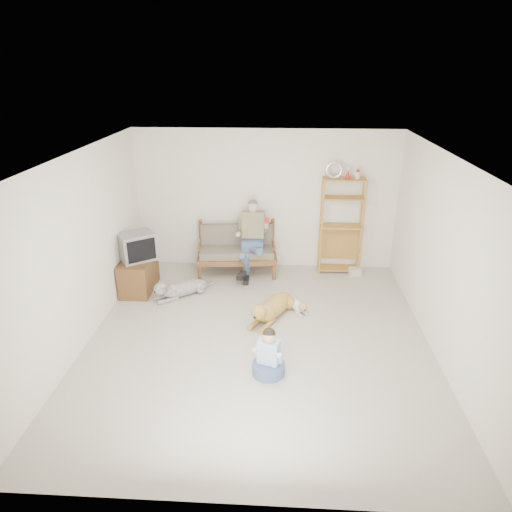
# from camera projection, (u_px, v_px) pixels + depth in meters

# --- Properties ---
(floor) EXTENTS (5.50, 5.50, 0.00)m
(floor) POSITION_uv_depth(u_px,v_px,m) (258.00, 340.00, 6.77)
(floor) COLOR beige
(floor) RESTS_ON ground
(ceiling) EXTENTS (5.50, 5.50, 0.00)m
(ceiling) POSITION_uv_depth(u_px,v_px,m) (258.00, 157.00, 5.71)
(ceiling) COLOR silver
(ceiling) RESTS_ON ground
(wall_back) EXTENTS (5.00, 0.00, 5.00)m
(wall_back) POSITION_uv_depth(u_px,v_px,m) (266.00, 200.00, 8.77)
(wall_back) COLOR silver
(wall_back) RESTS_ON ground
(wall_front) EXTENTS (5.00, 0.00, 5.00)m
(wall_front) POSITION_uv_depth(u_px,v_px,m) (240.00, 387.00, 3.71)
(wall_front) COLOR silver
(wall_front) RESTS_ON ground
(wall_left) EXTENTS (0.00, 5.50, 5.50)m
(wall_left) POSITION_uv_depth(u_px,v_px,m) (80.00, 252.00, 6.37)
(wall_left) COLOR silver
(wall_left) RESTS_ON ground
(wall_right) EXTENTS (0.00, 5.50, 5.50)m
(wall_right) POSITION_uv_depth(u_px,v_px,m) (444.00, 260.00, 6.11)
(wall_right) COLOR silver
(wall_right) RESTS_ON ground
(loveseat) EXTENTS (1.56, 0.83, 0.95)m
(loveseat) POSITION_uv_depth(u_px,v_px,m) (237.00, 249.00, 8.77)
(loveseat) COLOR brown
(loveseat) RESTS_ON ground
(man) EXTENTS (0.55, 0.79, 1.28)m
(man) POSITION_uv_depth(u_px,v_px,m) (251.00, 244.00, 8.51)
(man) COLOR #495A86
(man) RESTS_ON loveseat
(etagere) EXTENTS (0.82, 0.36, 2.15)m
(etagere) POSITION_uv_depth(u_px,v_px,m) (341.00, 225.00, 8.66)
(etagere) COLOR #BE863B
(etagere) RESTS_ON ground
(book_stack) EXTENTS (0.24, 0.19, 0.14)m
(book_stack) POSITION_uv_depth(u_px,v_px,m) (355.00, 272.00, 8.81)
(book_stack) COLOR white
(book_stack) RESTS_ON ground
(tv_stand) EXTENTS (0.50, 0.90, 0.60)m
(tv_stand) POSITION_uv_depth(u_px,v_px,m) (138.00, 274.00, 8.15)
(tv_stand) COLOR brown
(tv_stand) RESTS_ON ground
(crt_tv) EXTENTS (0.74, 0.72, 0.48)m
(crt_tv) POSITION_uv_depth(u_px,v_px,m) (137.00, 246.00, 7.94)
(crt_tv) COLOR slate
(crt_tv) RESTS_ON tv_stand
(wall_outlet) EXTENTS (0.12, 0.02, 0.08)m
(wall_outlet) POSITION_uv_depth(u_px,v_px,m) (204.00, 250.00, 9.23)
(wall_outlet) COLOR silver
(wall_outlet) RESTS_ON ground
(golden_retriever) EXTENTS (0.74, 1.27, 0.42)m
(golden_retriever) POSITION_uv_depth(u_px,v_px,m) (271.00, 308.00, 7.29)
(golden_retriever) COLOR #C29443
(golden_retriever) RESTS_ON ground
(shaggy_dog) EXTENTS (0.96, 0.84, 0.36)m
(shaggy_dog) POSITION_uv_depth(u_px,v_px,m) (179.00, 289.00, 7.97)
(shaggy_dog) COLOR silver
(shaggy_dog) RESTS_ON ground
(terrier) EXTENTS (0.34, 0.56, 0.23)m
(terrier) POSITION_uv_depth(u_px,v_px,m) (298.00, 306.00, 7.51)
(terrier) COLOR white
(terrier) RESTS_ON ground
(child) EXTENTS (0.43, 0.43, 0.69)m
(child) POSITION_uv_depth(u_px,v_px,m) (269.00, 358.00, 5.94)
(child) COLOR #495A86
(child) RESTS_ON ground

